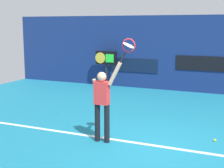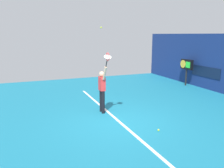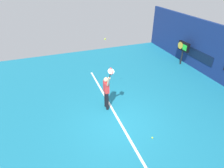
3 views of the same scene
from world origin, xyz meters
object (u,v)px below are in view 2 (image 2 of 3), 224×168
(tennis_ball, at_px, (101,28))
(scoreboard_clock, at_px, (187,65))
(spare_ball, at_px, (159,130))
(tennis_player, at_px, (102,88))
(tennis_racket, at_px, (108,58))

(tennis_ball, xyz_separation_m, scoreboard_clock, (-2.80, 6.51, -2.13))
(spare_ball, bearing_deg, tennis_player, -156.15)
(tennis_racket, height_order, tennis_ball, tennis_ball)
(tennis_racket, relative_size, spare_ball, 9.05)
(tennis_player, bearing_deg, tennis_ball, 168.42)
(tennis_racket, distance_m, scoreboard_clock, 7.54)
(scoreboard_clock, distance_m, spare_ball, 7.79)
(tennis_player, bearing_deg, tennis_racket, -0.38)
(tennis_ball, relative_size, spare_ball, 1.00)
(scoreboard_clock, bearing_deg, tennis_ball, -66.74)
(tennis_player, xyz_separation_m, tennis_racket, (0.64, -0.00, 1.28))
(spare_ball, bearing_deg, scoreboard_clock, 134.90)
(tennis_player, relative_size, tennis_racket, 3.16)
(spare_ball, bearing_deg, tennis_racket, -149.05)
(tennis_ball, bearing_deg, tennis_player, -11.58)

